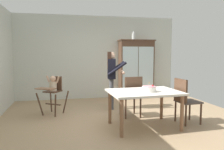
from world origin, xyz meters
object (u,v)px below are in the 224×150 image
high_chair_with_toddler (53,88)px  dining_table (144,96)px  adult_person (112,73)px  dining_chair_right_end (184,98)px  dining_chair_far_side (132,94)px  birthday_cake (149,89)px  ceramic_vase (134,36)px  china_cabinet (136,69)px

high_chair_with_toddler → dining_table: size_ratio=0.66×
adult_person → dining_chair_right_end: 2.03m
high_chair_with_toddler → dining_chair_far_side: 1.92m
adult_person → dining_table: 1.67m
birthday_cake → dining_chair_right_end: (0.85, 0.12, -0.24)m
high_chair_with_toddler → adult_person: size_ratio=0.62×
dining_chair_far_side → adult_person: bearing=-77.0°
ceramic_vase → adult_person: (-1.04, -1.31, -1.08)m
dining_table → birthday_cake: bearing=-52.6°
ceramic_vase → china_cabinet: bearing=-2.3°
ceramic_vase → birthday_cake: bearing=-102.4°
birthday_cake → dining_chair_far_side: (-0.09, 0.80, -0.24)m
high_chair_with_toddler → birthday_cake: bearing=-4.2°
china_cabinet → dining_chair_right_end: 2.91m
adult_person → dining_chair_right_end: bearing=-132.9°
china_cabinet → ceramic_vase: bearing=177.7°
ceramic_vase → dining_chair_right_end: bearing=-86.2°
ceramic_vase → dining_chair_right_end: 3.25m
ceramic_vase → dining_table: bearing=-103.9°
high_chair_with_toddler → dining_chair_far_side: dining_chair_far_side is taller
dining_chair_right_end → ceramic_vase: bearing=-1.3°
high_chair_with_toddler → dining_chair_far_side: size_ratio=0.99×
ceramic_vase → high_chair_with_toddler: (-2.55, -1.55, -1.39)m
dining_chair_right_end → dining_table: bearing=87.2°
china_cabinet → ceramic_vase: (-0.09, 0.00, 1.08)m
ceramic_vase → dining_table: ceramic_vase is taller
china_cabinet → ceramic_vase: size_ratio=7.15×
china_cabinet → high_chair_with_toddler: 3.08m
adult_person → dining_table: size_ratio=1.07×
high_chair_with_toddler → adult_person: (1.52, 0.23, 0.31)m
china_cabinet → dining_table: china_cabinet is taller
china_cabinet → birthday_cake: (-0.75, -3.00, -0.18)m
ceramic_vase → birthday_cake: size_ratio=0.96×
china_cabinet → dining_chair_far_side: 2.39m
high_chair_with_toddler → dining_chair_right_end: (2.74, -1.33, -0.10)m
dining_chair_right_end → adult_person: bearing=33.0°
china_cabinet → adult_person: china_cabinet is taller
high_chair_with_toddler → birthday_cake: high_chair_with_toddler is taller
high_chair_with_toddler → birthday_cake: (1.89, -1.45, 0.14)m
ceramic_vase → dining_chair_far_side: bearing=-108.9°
china_cabinet → dining_table: 3.04m
china_cabinet → birthday_cake: 3.10m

